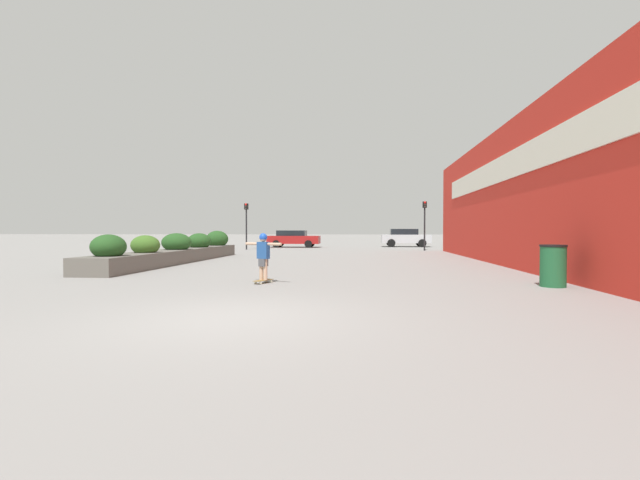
{
  "coord_description": "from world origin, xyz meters",
  "views": [
    {
      "loc": [
        2.13,
        -6.7,
        1.42
      ],
      "look_at": [
        -0.24,
        16.2,
        0.91
      ],
      "focal_mm": 24.0,
      "sensor_mm": 36.0,
      "label": 1
    }
  ],
  "objects_px": {
    "car_leftmost": "(293,238)",
    "car_center_right": "(546,238)",
    "car_center_left": "(405,237)",
    "traffic_light_left": "(246,218)",
    "skateboarder": "(263,252)",
    "skateboard": "(263,281)",
    "traffic_light_right": "(425,217)",
    "trash_bin": "(553,266)"
  },
  "relations": [
    {
      "from": "skateboard",
      "to": "trash_bin",
      "type": "bearing_deg",
      "value": 24.57
    },
    {
      "from": "skateboarder",
      "to": "car_leftmost",
      "type": "distance_m",
      "value": 24.79
    },
    {
      "from": "car_leftmost",
      "to": "car_center_right",
      "type": "xyz_separation_m",
      "value": [
        21.09,
        1.64,
        0.04
      ]
    },
    {
      "from": "traffic_light_left",
      "to": "traffic_light_right",
      "type": "bearing_deg",
      "value": -0.78
    },
    {
      "from": "car_leftmost",
      "to": "car_center_right",
      "type": "distance_m",
      "value": 21.16
    },
    {
      "from": "skateboarder",
      "to": "traffic_light_left",
      "type": "height_order",
      "value": "traffic_light_left"
    },
    {
      "from": "skateboard",
      "to": "traffic_light_left",
      "type": "bearing_deg",
      "value": 131.09
    },
    {
      "from": "skateboarder",
      "to": "trash_bin",
      "type": "relative_size",
      "value": 1.19
    },
    {
      "from": "skateboarder",
      "to": "skateboard",
      "type": "bearing_deg",
      "value": -58.74
    },
    {
      "from": "traffic_light_left",
      "to": "skateboard",
      "type": "bearing_deg",
      "value": -73.05
    },
    {
      "from": "trash_bin",
      "to": "car_leftmost",
      "type": "relative_size",
      "value": 0.24
    },
    {
      "from": "car_center_left",
      "to": "traffic_light_right",
      "type": "relative_size",
      "value": 1.21
    },
    {
      "from": "car_center_right",
      "to": "skateboarder",
      "type": "bearing_deg",
      "value": 145.8
    },
    {
      "from": "trash_bin",
      "to": "car_center_left",
      "type": "xyz_separation_m",
      "value": [
        -1.16,
        26.63,
        0.3
      ]
    },
    {
      "from": "car_center_left",
      "to": "traffic_light_left",
      "type": "relative_size",
      "value": 1.22
    },
    {
      "from": "skateboard",
      "to": "car_center_right",
      "type": "bearing_deg",
      "value": 79.94
    },
    {
      "from": "car_center_left",
      "to": "car_leftmost",
      "type": "bearing_deg",
      "value": -77.52
    },
    {
      "from": "skateboard",
      "to": "traffic_light_left",
      "type": "relative_size",
      "value": 0.2
    },
    {
      "from": "skateboarder",
      "to": "car_center_right",
      "type": "relative_size",
      "value": 0.32
    },
    {
      "from": "car_leftmost",
      "to": "car_center_right",
      "type": "bearing_deg",
      "value": 94.44
    },
    {
      "from": "traffic_light_right",
      "to": "skateboard",
      "type": "bearing_deg",
      "value": -109.52
    },
    {
      "from": "trash_bin",
      "to": "skateboard",
      "type": "bearing_deg",
      "value": -179.57
    },
    {
      "from": "skateboard",
      "to": "car_center_right",
      "type": "distance_m",
      "value": 31.7
    },
    {
      "from": "car_center_left",
      "to": "car_center_right",
      "type": "xyz_separation_m",
      "value": [
        11.52,
        -0.48,
        -0.03
      ]
    },
    {
      "from": "skateboard",
      "to": "trash_bin",
      "type": "relative_size",
      "value": 0.65
    },
    {
      "from": "skateboard",
      "to": "skateboarder",
      "type": "distance_m",
      "value": 0.79
    },
    {
      "from": "trash_bin",
      "to": "traffic_light_left",
      "type": "relative_size",
      "value": 0.31
    },
    {
      "from": "car_leftmost",
      "to": "traffic_light_right",
      "type": "relative_size",
      "value": 1.25
    },
    {
      "from": "traffic_light_left",
      "to": "car_leftmost",
      "type": "bearing_deg",
      "value": 59.82
    },
    {
      "from": "traffic_light_left",
      "to": "traffic_light_right",
      "type": "distance_m",
      "value": 13.01
    },
    {
      "from": "traffic_light_right",
      "to": "car_center_left",
      "type": "bearing_deg",
      "value": 95.52
    },
    {
      "from": "skateboarder",
      "to": "traffic_light_right",
      "type": "height_order",
      "value": "traffic_light_right"
    },
    {
      "from": "car_center_right",
      "to": "traffic_light_left",
      "type": "xyz_separation_m",
      "value": [
        -23.85,
        -6.39,
        1.55
      ]
    },
    {
      "from": "car_center_left",
      "to": "traffic_light_left",
      "type": "bearing_deg",
      "value": -60.89
    },
    {
      "from": "skateboarder",
      "to": "traffic_light_right",
      "type": "relative_size",
      "value": 0.36
    },
    {
      "from": "car_center_left",
      "to": "skateboard",
      "type": "bearing_deg",
      "value": -13.25
    },
    {
      "from": "car_center_left",
      "to": "traffic_light_right",
      "type": "xyz_separation_m",
      "value": [
        0.68,
        -7.04,
        1.55
      ]
    },
    {
      "from": "skateboard",
      "to": "car_center_right",
      "type": "height_order",
      "value": "car_center_right"
    },
    {
      "from": "car_center_right",
      "to": "traffic_light_left",
      "type": "distance_m",
      "value": 24.74
    },
    {
      "from": "traffic_light_left",
      "to": "trash_bin",
      "type": "bearing_deg",
      "value": -55.69
    },
    {
      "from": "skateboard",
      "to": "car_leftmost",
      "type": "xyz_separation_m",
      "value": [
        -3.28,
        24.57,
        0.69
      ]
    },
    {
      "from": "car_leftmost",
      "to": "trash_bin",
      "type": "bearing_deg",
      "value": 23.64
    }
  ]
}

